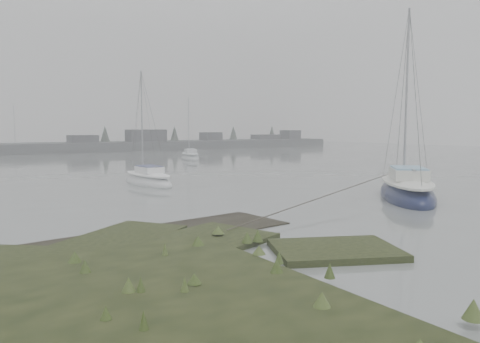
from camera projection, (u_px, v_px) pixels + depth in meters
name	position (u px, v px, depth m)	size (l,w,h in m)	color
ground	(63.00, 172.00, 38.49)	(160.00, 160.00, 0.00)	slate
far_shoreline	(182.00, 144.00, 79.65)	(60.00, 8.00, 4.15)	#4C4F51
sailboat_main	(407.00, 192.00, 23.89)	(6.89, 7.10, 10.51)	#101535
sailboat_white	(148.00, 181.00, 29.87)	(2.13, 5.63, 7.81)	silver
sailboat_far_b	(190.00, 157.00, 53.32)	(3.35, 5.77, 7.73)	#A2A8AC
sailboat_far_c	(21.00, 152.00, 64.26)	(5.39, 2.47, 7.33)	silver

